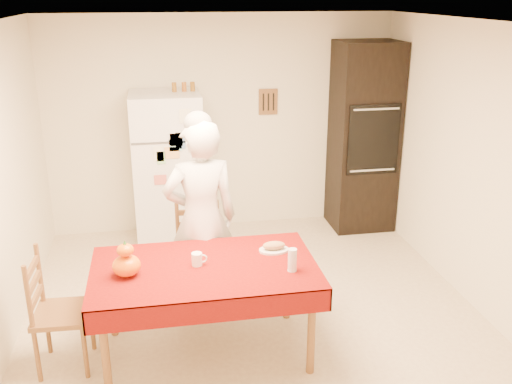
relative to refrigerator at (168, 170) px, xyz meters
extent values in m
plane|color=tan|center=(0.65, -1.88, -0.85)|extent=(4.50, 4.50, 0.00)
cube|color=beige|center=(0.65, 0.37, 0.40)|extent=(4.00, 0.02, 2.50)
cube|color=beige|center=(0.65, -4.13, 0.40)|extent=(4.00, 0.02, 2.50)
cube|color=beige|center=(2.65, -1.88, 0.40)|extent=(0.02, 4.50, 2.50)
cube|color=white|center=(0.65, -1.88, 1.65)|extent=(4.00, 4.50, 0.02)
cube|color=brown|center=(1.20, 0.36, 0.65)|extent=(0.22, 0.02, 0.30)
cube|color=white|center=(0.00, 0.00, 0.00)|extent=(0.75, 0.70, 1.70)
cube|color=silver|center=(0.26, -0.37, 0.60)|extent=(0.03, 0.03, 0.25)
cube|color=silver|center=(0.26, -0.37, -0.15)|extent=(0.03, 0.03, 0.60)
cube|color=black|center=(2.28, 0.05, 0.25)|extent=(0.70, 0.60, 2.20)
cube|color=black|center=(2.28, -0.26, 0.30)|extent=(0.59, 0.02, 0.80)
cylinder|color=brown|center=(-0.55, -2.63, -0.50)|extent=(0.06, 0.06, 0.71)
cylinder|color=brown|center=(-0.55, -1.85, -0.50)|extent=(0.06, 0.06, 0.71)
cylinder|color=brown|center=(0.93, -2.63, -0.50)|extent=(0.06, 0.06, 0.71)
cylinder|color=brown|center=(0.93, -1.85, -0.50)|extent=(0.06, 0.06, 0.71)
cube|color=brown|center=(0.19, -2.24, -0.12)|extent=(1.60, 0.90, 0.04)
cube|color=#580505|center=(0.19, -2.24, -0.09)|extent=(1.70, 1.00, 0.01)
cylinder|color=brown|center=(0.00, -1.64, -0.64)|extent=(0.04, 0.04, 0.43)
cylinder|color=brown|center=(0.03, -1.30, -0.64)|extent=(0.04, 0.04, 0.43)
cylinder|color=brown|center=(0.36, -1.67, -0.64)|extent=(0.04, 0.04, 0.43)
cylinder|color=brown|center=(0.39, -1.33, -0.64)|extent=(0.04, 0.04, 0.43)
cube|color=brown|center=(0.19, -1.49, -0.40)|extent=(0.46, 0.44, 0.04)
cube|color=brown|center=(0.21, -1.32, -0.15)|extent=(0.36, 0.06, 0.50)
cylinder|color=brown|center=(-0.73, -2.39, -0.64)|extent=(0.04, 0.04, 0.43)
cylinder|color=brown|center=(-1.06, -2.38, -0.64)|extent=(0.04, 0.04, 0.43)
cylinder|color=brown|center=(-0.71, -2.03, -0.64)|extent=(0.04, 0.04, 0.43)
cylinder|color=brown|center=(-1.05, -2.02, -0.64)|extent=(0.04, 0.04, 0.43)
cube|color=brown|center=(-0.89, -2.20, -0.40)|extent=(0.42, 0.44, 0.04)
cube|color=brown|center=(-1.06, -2.20, -0.15)|extent=(0.05, 0.36, 0.50)
imported|color=silver|center=(0.22, -1.60, 0.03)|extent=(0.68, 0.49, 1.76)
cylinder|color=white|center=(0.13, -2.21, -0.04)|extent=(0.08, 0.08, 0.10)
ellipsoid|color=#E45105|center=(-0.38, -2.28, -0.01)|extent=(0.21, 0.21, 0.16)
ellipsoid|color=#C54204|center=(-0.38, -2.28, 0.11)|extent=(0.12, 0.12, 0.09)
cylinder|color=silver|center=(0.82, -2.42, 0.00)|extent=(0.07, 0.07, 0.18)
cylinder|color=silver|center=(0.76, -2.07, -0.08)|extent=(0.24, 0.24, 0.02)
ellipsoid|color=#AD7D55|center=(0.76, -2.07, -0.04)|extent=(0.18, 0.10, 0.06)
cylinder|color=brown|center=(0.11, 0.05, 0.90)|extent=(0.05, 0.05, 0.10)
cylinder|color=#97531B|center=(0.22, 0.05, 0.90)|extent=(0.05, 0.05, 0.10)
cylinder|color=brown|center=(0.31, 0.05, 0.90)|extent=(0.05, 0.05, 0.10)
camera|label=1|loc=(-0.13, -6.11, 1.89)|focal=40.00mm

